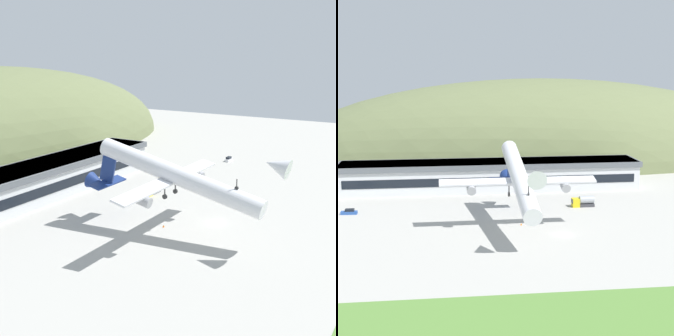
# 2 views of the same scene
# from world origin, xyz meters

# --- Properties ---
(ground_plane) EXTENTS (359.17, 359.17, 0.00)m
(ground_plane) POSITION_xyz_m (0.00, 0.00, 0.00)
(ground_plane) COLOR #ADAAA3
(terminal_building) EXTENTS (99.17, 15.42, 9.60)m
(terminal_building) POSITION_xyz_m (-13.00, 51.58, 5.44)
(terminal_building) COLOR silver
(terminal_building) RESTS_ON ground_plane
(cargo_airplane) EXTENTS (39.84, 51.24, 15.48)m
(cargo_airplane) POSITION_xyz_m (-10.14, 5.87, 13.24)
(cargo_airplane) COLOR silver
(service_car_1) EXTENTS (4.52, 1.65, 1.68)m
(service_car_1) POSITION_xyz_m (61.59, 23.48, 0.70)
(service_car_1) COLOR silver
(service_car_1) RESTS_ON ground_plane
(box_truck) EXTENTS (6.67, 2.44, 3.20)m
(box_truck) POSITION_xyz_m (12.05, 26.07, 1.50)
(box_truck) COLOR gold
(box_truck) RESTS_ON ground_plane
(traffic_cone_0) EXTENTS (0.52, 0.52, 0.58)m
(traffic_cone_0) POSITION_xyz_m (-8.94, 9.39, 0.28)
(traffic_cone_0) COLOR orange
(traffic_cone_0) RESTS_ON ground_plane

